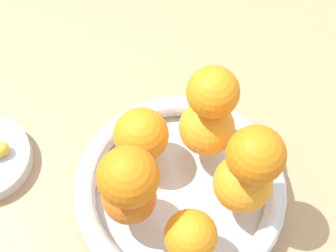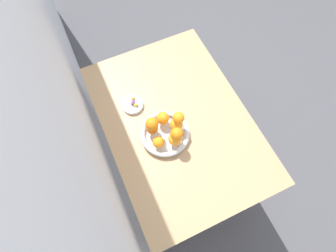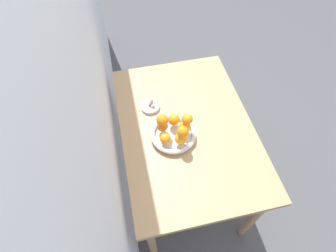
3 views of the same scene
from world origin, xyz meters
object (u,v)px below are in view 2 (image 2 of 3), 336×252
orange_7 (152,124)px  candy_ball_3 (133,102)px  candy_ball_1 (135,105)px  candy_ball_4 (133,98)px  candy_ball_2 (136,105)px  orange_1 (175,139)px  orange_6 (177,134)px  orange_5 (178,118)px  candy_ball_5 (132,103)px  dining_table (176,127)px  fruit_bowl (165,134)px  candy_dish (133,105)px  orange_2 (176,124)px  orange_3 (163,118)px  candy_ball_0 (133,101)px  orange_4 (152,128)px  orange_0 (158,142)px

orange_7 → candy_ball_3: orange_7 is taller
candy_ball_1 → candy_ball_4: 0.04m
orange_7 → candy_ball_2: orange_7 is taller
orange_1 → orange_6: bearing=-109.8°
orange_5 → candy_ball_1: size_ratio=3.76×
orange_7 → orange_5: bearing=-100.9°
orange_6 → candy_ball_5: size_ratio=3.22×
candy_ball_1 → orange_6: bearing=-158.8°
orange_7 → candy_ball_4: size_ratio=3.21×
dining_table → candy_ball_5: bearing=44.9°
orange_1 → orange_5: (0.07, -0.05, 0.06)m
fruit_bowl → candy_dish: 0.25m
orange_2 → orange_6: orange_6 is taller
candy_dish → candy_ball_3: 0.02m
orange_1 → orange_3: bearing=3.2°
orange_3 → orange_1: bearing=-176.8°
candy_dish → orange_5: 0.31m
candy_dish → candy_ball_3: bearing=-50.6°
orange_2 → orange_5: orange_5 is taller
fruit_bowl → orange_2: 0.08m
dining_table → orange_7: (-0.02, 0.15, 0.22)m
candy_ball_2 → orange_7: bearing=-174.5°
candy_ball_0 → candy_ball_1: candy_ball_0 is taller
orange_3 → candy_ball_2: orange_3 is taller
candy_ball_2 → candy_ball_5: same height
orange_4 → orange_3: bearing=-67.3°
orange_2 → candy_ball_0: size_ratio=3.37×
orange_7 → orange_2: bearing=-103.0°
fruit_bowl → candy_ball_2: candy_ball_2 is taller
orange_4 → orange_7: orange_7 is taller
orange_0 → orange_6: orange_6 is taller
orange_0 → candy_ball_5: (0.28, 0.03, -0.04)m
orange_2 → orange_5: bearing=-74.7°
candy_dish → orange_0: 0.29m
candy_dish → candy_ball_3: candy_ball_3 is taller
fruit_bowl → orange_5: bearing=-85.5°
orange_1 → candy_ball_5: bearing=21.0°
orange_0 → candy_ball_5: size_ratio=3.04×
orange_1 → orange_3: (0.13, 0.01, -0.00)m
candy_ball_0 → candy_ball_1: 0.03m
orange_2 → orange_6: 0.10m
candy_ball_2 → candy_ball_4: 0.05m
orange_5 → candy_ball_5: 0.30m
orange_3 → candy_ball_1: (0.15, 0.10, -0.04)m
candy_ball_4 → candy_ball_5: (-0.03, 0.02, -0.00)m
orange_5 → orange_4: bearing=77.3°
orange_2 → candy_ball_1: bearing=34.0°
orange_5 → candy_ball_2: (0.21, 0.15, -0.11)m
fruit_bowl → orange_7: orange_7 is taller
orange_1 → orange_4: size_ratio=1.08×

